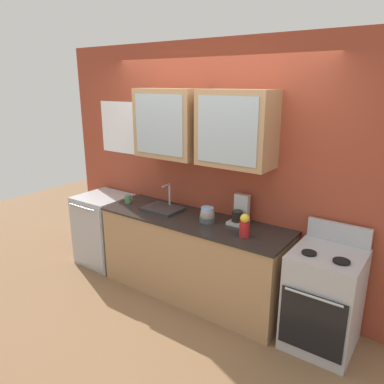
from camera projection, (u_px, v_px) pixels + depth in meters
The scene contains 10 objects.
ground_plane at pixel (193, 293), 4.11m from camera, with size 10.00×10.00×0.00m, color brown.
back_wall_unit at pixel (209, 159), 3.93m from camera, with size 4.15×0.47×2.67m.
counter at pixel (193, 257), 3.98m from camera, with size 2.09×0.65×0.89m.
stove_range at pixel (323, 299), 3.20m from camera, with size 0.57×0.63×1.07m.
sink_faucet at pixel (163, 208), 4.11m from camera, with size 0.42×0.32×0.28m.
bowl_stack at pixel (207, 215), 3.75m from camera, with size 0.16×0.16×0.15m.
vase at pixel (245, 226), 3.38m from camera, with size 0.09×0.09×0.22m.
cup_near_sink at pixel (128, 199), 4.35m from camera, with size 0.11×0.08×0.09m.
dishwasher at pixel (105, 229), 4.75m from camera, with size 0.60×0.63×0.89m.
coffee_maker at pixel (240, 213), 3.71m from camera, with size 0.17×0.20×0.29m.
Camera 1 is at (2.09, -2.95, 2.26)m, focal length 34.58 mm.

